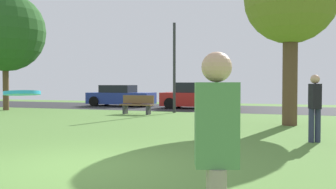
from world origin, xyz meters
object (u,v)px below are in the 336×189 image
person_thrower (216,153)px  street_lamp_post (174,68)px  park_bench (137,104)px  maple_tree_near (5,32)px  parked_car_blue (121,96)px  frisbee_disc (22,93)px  person_bystander (315,105)px  parked_car_red (198,97)px

person_thrower → street_lamp_post: (-5.25, 15.00, 1.30)m
person_thrower → park_bench: person_thrower is taller
person_thrower → street_lamp_post: street_lamp_post is taller
maple_tree_near → person_thrower: size_ratio=3.78×
parked_car_blue → frisbee_disc: bearing=-65.6°
person_bystander → parked_car_blue: bearing=23.9°
person_thrower → frisbee_disc: 1.54m
person_bystander → parked_car_blue: (-11.27, 11.91, -0.31)m
person_bystander → frisbee_disc: person_bystander is taller
park_bench → maple_tree_near: bearing=-0.7°
frisbee_disc → parked_car_red: 19.29m
person_bystander → parked_car_red: 12.74m
person_bystander → street_lamp_post: street_lamp_post is taller
person_thrower → park_bench: bearing=-81.7°
frisbee_disc → parked_car_blue: frisbee_disc is taller
maple_tree_near → person_bystander: size_ratio=3.82×
maple_tree_near → frisbee_disc: bearing=-47.0°
parked_car_blue → parked_car_red: size_ratio=0.99×
park_bench → street_lamp_post: bearing=-134.3°
maple_tree_near → park_bench: maple_tree_near is taller
frisbee_disc → street_lamp_post: street_lamp_post is taller
parked_car_red → person_bystander: bearing=-62.4°
frisbee_disc → park_bench: (-5.24, 14.02, -0.94)m
frisbee_disc → street_lamp_post: size_ratio=0.08×
maple_tree_near → frisbee_disc: 19.51m
frisbee_disc → parked_car_blue: size_ratio=0.09×
frisbee_disc → parked_car_blue: 21.51m
person_thrower → parked_car_blue: bearing=-79.5°
person_thrower → person_bystander: person_thrower is taller
frisbee_disc → street_lamp_post: 15.95m
person_bystander → frisbee_disc: bearing=143.1°
street_lamp_post → frisbee_disc: bearing=-76.0°
maple_tree_near → parked_car_blue: size_ratio=1.51×
parked_car_blue → park_bench: parked_car_blue is taller
parked_car_red → frisbee_disc: bearing=-79.5°
maple_tree_near → parked_car_red: (9.64, 4.84, -3.60)m
maple_tree_near → parked_car_red: 11.38m
person_thrower → frisbee_disc: person_thrower is taller
parked_car_blue → parked_car_red: bearing=-6.6°
person_thrower → parked_car_red: bearing=-92.9°
parked_car_blue → person_thrower: bearing=-61.7°
person_bystander → parked_car_red: size_ratio=0.39×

